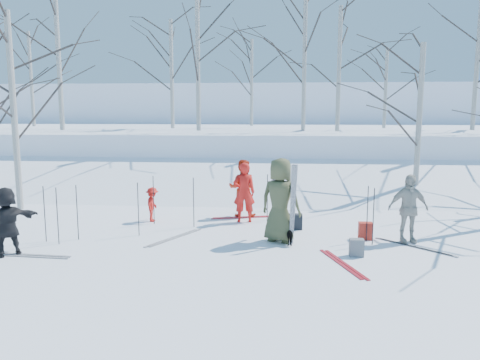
# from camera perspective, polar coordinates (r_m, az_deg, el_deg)

# --- Properties ---
(ground) EXTENTS (120.00, 120.00, 0.00)m
(ground) POSITION_cam_1_polar(r_m,az_deg,el_deg) (11.03, -0.68, -7.86)
(ground) COLOR white
(ground) RESTS_ON ground
(snow_ramp) EXTENTS (70.00, 9.49, 4.12)m
(snow_ramp) POSITION_cam_1_polar(r_m,az_deg,el_deg) (17.80, 1.52, -1.03)
(snow_ramp) COLOR white
(snow_ramp) RESTS_ON ground
(snow_plateau) EXTENTS (70.00, 18.00, 2.20)m
(snow_plateau) POSITION_cam_1_polar(r_m,az_deg,el_deg) (27.62, 2.77, 4.16)
(snow_plateau) COLOR white
(snow_plateau) RESTS_ON ground
(far_hill) EXTENTS (90.00, 30.00, 6.00)m
(far_hill) POSITION_cam_1_polar(r_m,az_deg,el_deg) (48.55, 3.73, 7.23)
(far_hill) COLOR white
(far_hill) RESTS_ON ground
(skier_olive_center) EXTENTS (1.15, 0.97, 2.01)m
(skier_olive_center) POSITION_cam_1_polar(r_m,az_deg,el_deg) (11.08, 4.92, -2.47)
(skier_olive_center) COLOR #414529
(skier_olive_center) RESTS_ON ground
(skier_red_north) EXTENTS (0.66, 0.48, 1.68)m
(skier_red_north) POSITION_cam_1_polar(r_m,az_deg,el_deg) (13.01, 0.50, -1.52)
(skier_red_north) COLOR red
(skier_red_north) RESTS_ON ground
(skier_redor_behind) EXTENTS (0.85, 0.68, 1.68)m
(skier_redor_behind) POSITION_cam_1_polar(r_m,az_deg,el_deg) (13.72, 0.28, -1.00)
(skier_redor_behind) COLOR red
(skier_redor_behind) RESTS_ON ground
(skier_red_seated) EXTENTS (0.38, 0.64, 0.97)m
(skier_red_seated) POSITION_cam_1_polar(r_m,az_deg,el_deg) (13.37, -10.62, -2.94)
(skier_red_seated) COLOR red
(skier_red_seated) RESTS_ON ground
(skier_cream_east) EXTENTS (1.00, 0.51, 1.63)m
(skier_cream_east) POSITION_cam_1_polar(r_m,az_deg,el_deg) (11.71, 19.81, -3.29)
(skier_cream_east) COLOR beige
(skier_cream_east) RESTS_ON ground
(skier_grey_west) EXTENTS (1.28, 1.31, 1.50)m
(skier_grey_west) POSITION_cam_1_polar(r_m,az_deg,el_deg) (11.22, -26.59, -4.53)
(skier_grey_west) COLOR black
(skier_grey_west) RESTS_ON ground
(dog) EXTENTS (0.35, 0.58, 0.46)m
(dog) POSITION_cam_1_polar(r_m,az_deg,el_deg) (11.06, 6.24, -6.63)
(dog) COLOR black
(dog) RESTS_ON ground
(upright_ski_left) EXTENTS (0.10, 0.16, 1.90)m
(upright_ski_left) POSITION_cam_1_polar(r_m,az_deg,el_deg) (10.80, 6.34, -3.06)
(upright_ski_left) COLOR silver
(upright_ski_left) RESTS_ON ground
(upright_ski_right) EXTENTS (0.14, 0.23, 1.89)m
(upright_ski_right) POSITION_cam_1_polar(r_m,az_deg,el_deg) (10.84, 6.58, -3.03)
(upright_ski_right) COLOR silver
(upright_ski_right) RESTS_ON ground
(ski_pair_a) EXTENTS (0.44, 1.93, 0.02)m
(ski_pair_a) POSITION_cam_1_polar(r_m,az_deg,el_deg) (11.16, -24.39, -8.39)
(ski_pair_a) COLOR silver
(ski_pair_a) RESTS_ON ground
(ski_pair_b) EXTENTS (1.34, 2.02, 0.02)m
(ski_pair_b) POSITION_cam_1_polar(r_m,az_deg,el_deg) (9.90, 12.40, -9.93)
(ski_pair_b) COLOR maroon
(ski_pair_b) RESTS_ON ground
(ski_pair_c) EXTENTS (2.10, 2.10, 0.02)m
(ski_pair_c) POSITION_cam_1_polar(r_m,az_deg,el_deg) (11.52, 20.48, -7.64)
(ski_pair_c) COLOR silver
(ski_pair_c) RESTS_ON ground
(ski_pair_d) EXTENTS (1.77, 2.07, 0.02)m
(ski_pair_d) POSITION_cam_1_polar(r_m,az_deg,el_deg) (11.66, -8.03, -6.98)
(ski_pair_d) COLOR silver
(ski_pair_d) RESTS_ON ground
(ski_pair_e) EXTENTS (1.09, 1.99, 0.02)m
(ski_pair_e) POSITION_cam_1_polar(r_m,az_deg,el_deg) (13.69, 0.54, -4.56)
(ski_pair_e) COLOR maroon
(ski_pair_e) RESTS_ON ground
(ski_pole_a) EXTENTS (0.02, 0.02, 1.34)m
(ski_pole_a) POSITION_cam_1_polar(r_m,az_deg,el_deg) (12.53, -5.68, -2.75)
(ski_pole_a) COLOR black
(ski_pole_a) RESTS_ON ground
(ski_pole_b) EXTENTS (0.02, 0.02, 1.34)m
(ski_pole_b) POSITION_cam_1_polar(r_m,az_deg,el_deg) (11.91, -12.30, -3.50)
(ski_pole_b) COLOR black
(ski_pole_b) RESTS_ON ground
(ski_pole_c) EXTENTS (0.02, 0.02, 1.34)m
(ski_pole_c) POSITION_cam_1_polar(r_m,az_deg,el_deg) (11.92, -19.23, -3.77)
(ski_pole_c) COLOR black
(ski_pole_c) RESTS_ON ground
(ski_pole_d) EXTENTS (0.02, 0.02, 1.34)m
(ski_pole_d) POSITION_cam_1_polar(r_m,az_deg,el_deg) (12.03, -22.71, -3.85)
(ski_pole_d) COLOR black
(ski_pole_d) RESTS_ON ground
(ski_pole_e) EXTENTS (0.02, 0.02, 1.34)m
(ski_pole_e) POSITION_cam_1_polar(r_m,az_deg,el_deg) (11.27, 15.95, -4.32)
(ski_pole_e) COLOR black
(ski_pole_e) RESTS_ON ground
(ski_pole_f) EXTENTS (0.02, 0.02, 1.34)m
(ski_pole_f) POSITION_cam_1_polar(r_m,az_deg,el_deg) (11.70, -21.37, -4.11)
(ski_pole_f) COLOR black
(ski_pole_f) RESTS_ON ground
(ski_pole_g) EXTENTS (0.02, 0.02, 1.34)m
(ski_pole_g) POSITION_cam_1_polar(r_m,az_deg,el_deg) (13.03, -10.49, -2.41)
(ski_pole_g) COLOR black
(ski_pole_g) RESTS_ON ground
(ski_pole_h) EXTENTS (0.02, 0.02, 1.34)m
(ski_pole_h) POSITION_cam_1_polar(r_m,az_deg,el_deg) (13.37, 4.10, -2.00)
(ski_pole_h) COLOR black
(ski_pole_h) RESTS_ON ground
(ski_pole_i) EXTENTS (0.02, 0.02, 1.34)m
(ski_pole_i) POSITION_cam_1_polar(r_m,az_deg,el_deg) (13.09, 3.35, -2.23)
(ski_pole_i) COLOR black
(ski_pole_i) RESTS_ON ground
(ski_pole_j) EXTENTS (0.02, 0.02, 1.34)m
(ski_pole_j) POSITION_cam_1_polar(r_m,az_deg,el_deg) (11.55, 15.26, -3.98)
(ski_pole_j) COLOR black
(ski_pole_j) RESTS_ON ground
(backpack_red) EXTENTS (0.32, 0.22, 0.42)m
(backpack_red) POSITION_cam_1_polar(r_m,az_deg,el_deg) (11.79, 15.04, -6.01)
(backpack_red) COLOR #B2261B
(backpack_red) RESTS_ON ground
(backpack_grey) EXTENTS (0.30, 0.20, 0.38)m
(backpack_grey) POSITION_cam_1_polar(r_m,az_deg,el_deg) (10.42, 14.02, -8.01)
(backpack_grey) COLOR #5B5E63
(backpack_grey) RESTS_ON ground
(backpack_dark) EXTENTS (0.34, 0.24, 0.40)m
(backpack_dark) POSITION_cam_1_polar(r_m,az_deg,el_deg) (12.44, 6.81, -5.06)
(backpack_dark) COLOR black
(backpack_dark) RESTS_ON ground
(birch_plateau_b) EXTENTS (4.75, 4.75, 5.93)m
(birch_plateau_b) POSITION_cam_1_polar(r_m,az_deg,el_deg) (23.87, 26.93, 12.58)
(birch_plateau_b) COLOR silver
(birch_plateau_b) RESTS_ON snow_plateau
(birch_plateau_c) EXTENTS (3.98, 3.98, 4.83)m
(birch_plateau_c) POSITION_cam_1_polar(r_m,az_deg,el_deg) (27.03, 1.43, 11.74)
(birch_plateau_c) COLOR silver
(birch_plateau_c) RESTS_ON snow_plateau
(birch_plateau_d) EXTENTS (3.33, 3.33, 3.90)m
(birch_plateau_d) POSITION_cam_1_polar(r_m,az_deg,el_deg) (24.65, 17.33, 10.59)
(birch_plateau_d) COLOR silver
(birch_plateau_d) RESTS_ON snow_plateau
(birch_plateau_e) EXTENTS (4.65, 4.65, 5.79)m
(birch_plateau_e) POSITION_cam_1_polar(r_m,az_deg,el_deg) (21.89, 7.85, 13.67)
(birch_plateau_e) COLOR silver
(birch_plateau_e) RESTS_ON snow_plateau
(birch_plateau_f) EXTENTS (4.19, 4.19, 5.13)m
(birch_plateau_f) POSITION_cam_1_polar(r_m,az_deg,el_deg) (28.72, -24.11, 11.12)
(birch_plateau_f) COLOR silver
(birch_plateau_f) RESTS_ON snow_plateau
(birch_plateau_g) EXTENTS (5.49, 5.49, 6.98)m
(birch_plateau_g) POSITION_cam_1_polar(r_m,az_deg,el_deg) (23.22, -21.29, 14.36)
(birch_plateau_g) COLOR silver
(birch_plateau_g) RESTS_ON snow_plateau
(birch_plateau_h) EXTENTS (4.23, 4.23, 5.19)m
(birch_plateau_h) POSITION_cam_1_polar(r_m,az_deg,el_deg) (20.71, 11.97, 13.03)
(birch_plateau_h) COLOR silver
(birch_plateau_h) RESTS_ON snow_plateau
(birch_plateau_j) EXTENTS (4.77, 4.77, 5.96)m
(birch_plateau_j) POSITION_cam_1_polar(r_m,az_deg,el_deg) (21.13, -5.16, 14.13)
(birch_plateau_j) COLOR silver
(birch_plateau_j) RESTS_ON snow_plateau
(birch_plateau_k) EXTENTS (4.28, 4.28, 5.26)m
(birch_plateau_k) POSITION_cam_1_polar(r_m,az_deg,el_deg) (23.77, -8.34, 12.60)
(birch_plateau_k) COLOR silver
(birch_plateau_k) RESTS_ON snow_plateau
(birch_edge_a) EXTENTS (4.85, 4.85, 6.08)m
(birch_edge_a) POSITION_cam_1_polar(r_m,az_deg,el_deg) (16.12, -25.86, 7.44)
(birch_edge_a) COLOR silver
(birch_edge_a) RESTS_ON ground
(birch_edge_e) EXTENTS (4.34, 4.34, 5.34)m
(birch_edge_e) POSITION_cam_1_polar(r_m,az_deg,el_deg) (17.13, 20.98, 6.50)
(birch_edge_e) COLOR silver
(birch_edge_e) RESTS_ON ground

